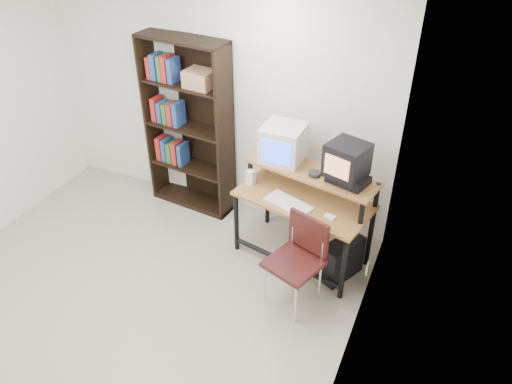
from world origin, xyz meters
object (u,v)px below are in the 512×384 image
at_px(school_chair, 299,253).
at_px(bookshelf, 190,125).
at_px(computer_desk, 305,200).
at_px(crt_tv, 347,160).
at_px(pc_tower, 342,259).
at_px(crt_monitor, 283,144).

distance_m(school_chair, bookshelf, 2.03).
height_order(computer_desk, school_chair, computer_desk).
relative_size(school_chair, bookshelf, 0.44).
relative_size(crt_tv, bookshelf, 0.21).
distance_m(pc_tower, school_chair, 0.64).
bearing_deg(crt_monitor, computer_desk, -32.61).
height_order(crt_monitor, crt_tv, crt_tv).
relative_size(pc_tower, bookshelf, 0.22).
bearing_deg(school_chair, pc_tower, 75.84).
distance_m(computer_desk, school_chair, 0.63).
distance_m(crt_monitor, school_chair, 1.12).
distance_m(crt_monitor, bookshelf, 1.23).
bearing_deg(computer_desk, crt_monitor, 158.69).
xyz_separation_m(crt_tv, bookshelf, (-1.88, 0.39, -0.19)).
height_order(crt_monitor, bookshelf, bookshelf).
bearing_deg(crt_monitor, pc_tower, -23.45).
bearing_deg(pc_tower, school_chair, -97.80).
distance_m(crt_tv, bookshelf, 1.93).
distance_m(crt_monitor, pc_tower, 1.28).
bearing_deg(computer_desk, school_chair, -63.29).
relative_size(crt_monitor, pc_tower, 0.91).
relative_size(computer_desk, crt_tv, 3.36).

